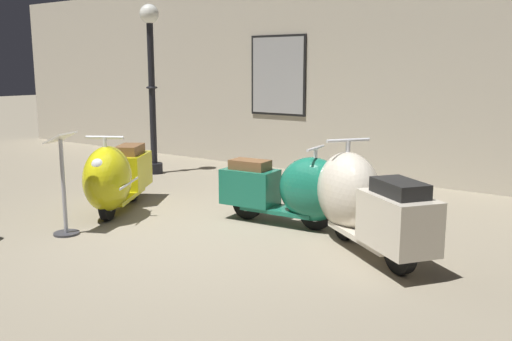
{
  "coord_description": "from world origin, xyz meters",
  "views": [
    {
      "loc": [
        3.98,
        -4.34,
        1.82
      ],
      "look_at": [
        0.29,
        0.84,
        0.64
      ],
      "focal_mm": 38.92,
      "sensor_mm": 36.0,
      "label": 1
    }
  ],
  "objects_px": {
    "scooter_1": "(293,190)",
    "scooter_0": "(115,177)",
    "lamppost": "(151,74)",
    "info_stanchion": "(64,192)",
    "scooter_2": "(362,201)"
  },
  "relations": [
    {
      "from": "scooter_0",
      "to": "lamppost",
      "type": "xyz_separation_m",
      "value": [
        -1.57,
        2.2,
        1.24
      ]
    },
    {
      "from": "scooter_0",
      "to": "info_stanchion",
      "type": "xyz_separation_m",
      "value": [
        0.26,
        -0.94,
        0.01
      ]
    },
    {
      "from": "scooter_2",
      "to": "lamppost",
      "type": "height_order",
      "value": "lamppost"
    },
    {
      "from": "scooter_0",
      "to": "lamppost",
      "type": "distance_m",
      "value": 2.97
    },
    {
      "from": "scooter_1",
      "to": "scooter_2",
      "type": "bearing_deg",
      "value": -22.06
    },
    {
      "from": "lamppost",
      "to": "scooter_0",
      "type": "bearing_deg",
      "value": -54.36
    },
    {
      "from": "scooter_0",
      "to": "scooter_1",
      "type": "xyz_separation_m",
      "value": [
        2.12,
        0.81,
        -0.03
      ]
    },
    {
      "from": "lamppost",
      "to": "info_stanchion",
      "type": "bearing_deg",
      "value": -59.69
    },
    {
      "from": "scooter_2",
      "to": "scooter_1",
      "type": "bearing_deg",
      "value": 18.72
    },
    {
      "from": "lamppost",
      "to": "scooter_1",
      "type": "bearing_deg",
      "value": -20.6
    },
    {
      "from": "scooter_1",
      "to": "scooter_0",
      "type": "bearing_deg",
      "value": -163.88
    },
    {
      "from": "scooter_1",
      "to": "info_stanchion",
      "type": "bearing_deg",
      "value": -141.59
    },
    {
      "from": "lamppost",
      "to": "info_stanchion",
      "type": "xyz_separation_m",
      "value": [
        1.83,
        -3.13,
        -1.23
      ]
    },
    {
      "from": "scooter_0",
      "to": "lamppost",
      "type": "relative_size",
      "value": 0.59
    },
    {
      "from": "scooter_1",
      "to": "lamppost",
      "type": "distance_m",
      "value": 4.15
    }
  ]
}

